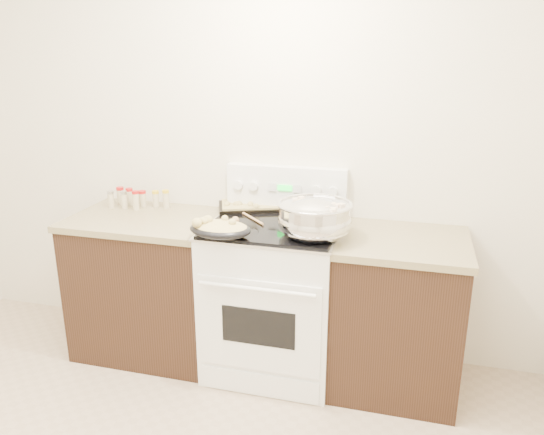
% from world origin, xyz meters
% --- Properties ---
extents(room_shell, '(4.10, 3.60, 2.75)m').
position_xyz_m(room_shell, '(0.00, 0.00, 1.70)').
color(room_shell, silver).
rests_on(room_shell, ground).
extents(counter_left, '(0.93, 0.67, 0.92)m').
position_xyz_m(counter_left, '(-0.48, 1.43, 0.46)').
color(counter_left, black).
rests_on(counter_left, ground).
extents(counter_right, '(0.73, 0.67, 0.92)m').
position_xyz_m(counter_right, '(1.08, 1.43, 0.46)').
color(counter_right, black).
rests_on(counter_right, ground).
extents(kitchen_range, '(0.78, 0.73, 1.22)m').
position_xyz_m(kitchen_range, '(0.35, 1.42, 0.49)').
color(kitchen_range, white).
rests_on(kitchen_range, ground).
extents(mixing_bowl, '(0.48, 0.48, 0.24)m').
position_xyz_m(mixing_bowl, '(0.61, 1.30, 1.04)').
color(mixing_bowl, silver).
rests_on(mixing_bowl, kitchen_range).
extents(roasting_pan, '(0.36, 0.26, 0.11)m').
position_xyz_m(roasting_pan, '(0.12, 1.14, 0.99)').
color(roasting_pan, black).
rests_on(roasting_pan, kitchen_range).
extents(baking_sheet, '(0.46, 0.40, 0.06)m').
position_xyz_m(baking_sheet, '(0.11, 1.70, 0.96)').
color(baking_sheet, black).
rests_on(baking_sheet, kitchen_range).
extents(wooden_spoon, '(0.20, 0.20, 0.04)m').
position_xyz_m(wooden_spoon, '(0.15, 1.43, 0.95)').
color(wooden_spoon, tan).
rests_on(wooden_spoon, kitchen_range).
extents(blue_ladle, '(0.18, 0.23, 0.09)m').
position_xyz_m(blue_ladle, '(0.62, 1.19, 0.97)').
color(blue_ladle, '#7799B2').
rests_on(blue_ladle, kitchen_range).
extents(spice_jars, '(0.39, 0.15, 0.13)m').
position_xyz_m(spice_jars, '(-0.64, 1.60, 0.98)').
color(spice_jars, '#BFB28C').
rests_on(spice_jars, counter_left).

